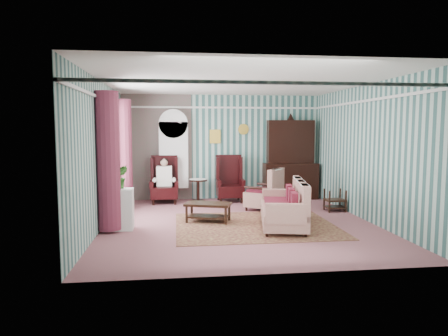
{
  "coord_description": "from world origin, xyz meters",
  "views": [
    {
      "loc": [
        -1.28,
        -8.11,
        1.95
      ],
      "look_at": [
        -0.23,
        0.6,
        1.1
      ],
      "focal_mm": 32.0,
      "sensor_mm": 36.0,
      "label": 1
    }
  ],
  "objects": [
    {
      "name": "nest_table",
      "position": [
        2.47,
        0.9,
        0.27
      ],
      "size": [
        0.45,
        0.38,
        0.54
      ],
      "primitive_type": "cube",
      "color": "black",
      "rests_on": "floor"
    },
    {
      "name": "potted_plant_a",
      "position": [
        -2.44,
        -0.39,
        1.03
      ],
      "size": [
        0.51,
        0.47,
        0.46
      ],
      "primitive_type": "imported",
      "rotation": [
        0.0,
        0.0,
        0.35
      ],
      "color": "#25571B",
      "rests_on": "plant_stand"
    },
    {
      "name": "coffee_table",
      "position": [
        -0.63,
        0.14,
        0.2
      ],
      "size": [
        1.05,
        0.76,
        0.41
      ],
      "primitive_type": "cube",
      "rotation": [
        0.0,
        0.0,
        -0.31
      ],
      "color": "black",
      "rests_on": "floor"
    },
    {
      "name": "potted_plant_b",
      "position": [
        -2.35,
        -0.2,
        1.02
      ],
      "size": [
        0.29,
        0.26,
        0.45
      ],
      "primitive_type": "imported",
      "rotation": [
        0.0,
        0.0,
        0.29
      ],
      "color": "#28551A",
      "rests_on": "plant_stand"
    },
    {
      "name": "seated_woman",
      "position": [
        -1.6,
        2.45,
        0.59
      ],
      "size": [
        0.44,
        0.4,
        1.18
      ],
      "primitive_type": null,
      "color": "silver",
      "rests_on": "floor"
    },
    {
      "name": "potted_plant_c",
      "position": [
        -2.47,
        -0.26,
        0.97
      ],
      "size": [
        0.22,
        0.22,
        0.35
      ],
      "primitive_type": "imported",
      "rotation": [
        0.0,
        0.0,
        0.15
      ],
      "color": "#1B581B",
      "rests_on": "plant_stand"
    },
    {
      "name": "rug",
      "position": [
        0.3,
        -0.3,
        0.01
      ],
      "size": [
        3.2,
        2.6,
        0.01
      ],
      "primitive_type": "cube",
      "color": "#4D1921",
      "rests_on": "floor"
    },
    {
      "name": "round_side_table",
      "position": [
        -0.7,
        2.6,
        0.3
      ],
      "size": [
        0.5,
        0.5,
        0.6
      ],
      "primitive_type": "cylinder",
      "color": "black",
      "rests_on": "floor"
    },
    {
      "name": "bookcase",
      "position": [
        -1.35,
        2.84,
        1.12
      ],
      "size": [
        0.8,
        0.28,
        2.24
      ],
      "primitive_type": "cube",
      "color": "white",
      "rests_on": "floor"
    },
    {
      "name": "room_shell",
      "position": [
        -0.62,
        0.18,
        2.01
      ],
      "size": [
        5.53,
        6.02,
        2.91
      ],
      "color": "#335D59",
      "rests_on": "ground"
    },
    {
      "name": "wingback_right",
      "position": [
        0.15,
        2.45,
        0.62
      ],
      "size": [
        0.76,
        0.8,
        1.25
      ],
      "primitive_type": "cube",
      "color": "black",
      "rests_on": "floor"
    },
    {
      "name": "dresser_hutch",
      "position": [
        1.9,
        2.72,
        1.18
      ],
      "size": [
        1.5,
        0.56,
        2.36
      ],
      "primitive_type": "cube",
      "color": "black",
      "rests_on": "floor"
    },
    {
      "name": "plant_stand",
      "position": [
        -2.4,
        -0.3,
        0.4
      ],
      "size": [
        0.55,
        0.35,
        0.8
      ],
      "primitive_type": "cube",
      "color": "white",
      "rests_on": "floor"
    },
    {
      "name": "wingback_left",
      "position": [
        -1.6,
        2.45,
        0.62
      ],
      "size": [
        0.76,
        0.8,
        1.25
      ],
      "primitive_type": "cube",
      "color": "black",
      "rests_on": "floor"
    },
    {
      "name": "sofa",
      "position": [
        0.84,
        -0.42,
        0.54
      ],
      "size": [
        1.41,
        2.04,
        1.09
      ],
      "primitive_type": "cube",
      "rotation": [
        0.0,
        0.0,
        1.39
      ],
      "color": "#B8B38E",
      "rests_on": "floor"
    },
    {
      "name": "floor",
      "position": [
        0.0,
        0.0,
        0.0
      ],
      "size": [
        6.0,
        6.0,
        0.0
      ],
      "primitive_type": "plane",
      "color": "#8F535C",
      "rests_on": "ground"
    },
    {
      "name": "floral_armchair",
      "position": [
        0.82,
        1.26,
        0.48
      ],
      "size": [
        1.09,
        1.11,
        0.96
      ],
      "primitive_type": "cube",
      "rotation": [
        0.0,
        0.0,
        0.92
      ],
      "color": "beige",
      "rests_on": "floor"
    }
  ]
}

